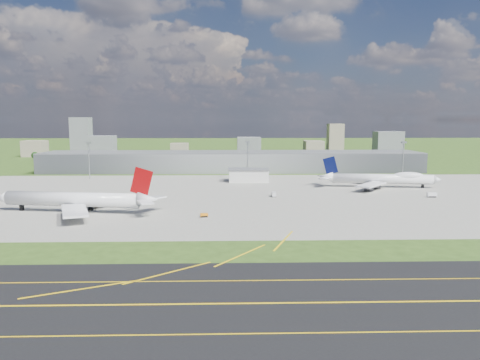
{
  "coord_description": "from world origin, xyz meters",
  "views": [
    {
      "loc": [
        -4.33,
        -210.44,
        40.99
      ],
      "look_at": [
        2.57,
        37.73,
        9.0
      ],
      "focal_mm": 35.0,
      "sensor_mm": 36.0,
      "label": 1
    }
  ],
  "objects_px": {
    "airliner_blue_quad": "(382,179)",
    "tug_yellow": "(204,215)",
    "van_white_far": "(432,195)",
    "van_white_near": "(274,194)",
    "airliner_red_twin": "(78,200)"
  },
  "relations": [
    {
      "from": "tug_yellow",
      "to": "van_white_near",
      "type": "xyz_separation_m",
      "value": [
        34.86,
        52.35,
        0.39
      ]
    },
    {
      "from": "airliner_blue_quad",
      "to": "van_white_far",
      "type": "relative_size",
      "value": 14.44
    },
    {
      "from": "airliner_blue_quad",
      "to": "van_white_far",
      "type": "distance_m",
      "value": 40.55
    },
    {
      "from": "airliner_blue_quad",
      "to": "tug_yellow",
      "type": "height_order",
      "value": "airliner_blue_quad"
    },
    {
      "from": "airliner_blue_quad",
      "to": "van_white_near",
      "type": "distance_m",
      "value": 77.15
    },
    {
      "from": "airliner_red_twin",
      "to": "tug_yellow",
      "type": "height_order",
      "value": "airliner_red_twin"
    },
    {
      "from": "airliner_blue_quad",
      "to": "van_white_near",
      "type": "bearing_deg",
      "value": -145.96
    },
    {
      "from": "tug_yellow",
      "to": "van_white_near",
      "type": "bearing_deg",
      "value": 47.44
    },
    {
      "from": "van_white_far",
      "to": "van_white_near",
      "type": "bearing_deg",
      "value": -178.05
    },
    {
      "from": "airliner_blue_quad",
      "to": "van_white_far",
      "type": "bearing_deg",
      "value": -60.69
    },
    {
      "from": "tug_yellow",
      "to": "van_white_far",
      "type": "distance_m",
      "value": 128.01
    },
    {
      "from": "van_white_near",
      "to": "van_white_far",
      "type": "xyz_separation_m",
      "value": [
        83.85,
        -4.48,
        0.01
      ]
    },
    {
      "from": "airliner_blue_quad",
      "to": "van_white_near",
      "type": "xyz_separation_m",
      "value": [
        -69.5,
        -33.24,
        -3.99
      ]
    },
    {
      "from": "airliner_blue_quad",
      "to": "van_white_far",
      "type": "xyz_separation_m",
      "value": [
        14.35,
        -37.72,
        -3.98
      ]
    },
    {
      "from": "airliner_red_twin",
      "to": "van_white_near",
      "type": "height_order",
      "value": "airliner_red_twin"
    }
  ]
}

